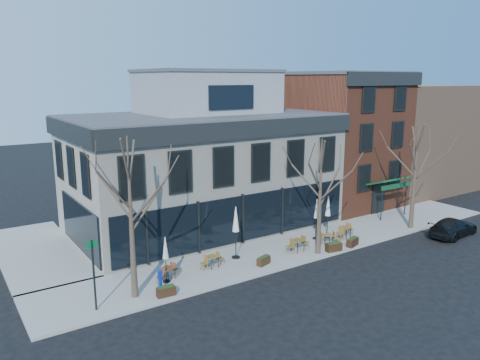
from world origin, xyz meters
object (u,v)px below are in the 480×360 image
parked_sedan (453,227)px  call_box (160,280)px  cafe_set_0 (168,272)px  umbrella_0 (165,250)px

parked_sedan → call_box: bearing=76.3°
parked_sedan → cafe_set_0: (-19.54, 4.04, -0.06)m
call_box → cafe_set_0: 1.49m
cafe_set_0 → call_box: bearing=-130.2°
cafe_set_0 → umbrella_0: size_ratio=0.64×
call_box → cafe_set_0: (0.95, 1.12, -0.25)m
umbrella_0 → parked_sedan: bearing=-11.1°
cafe_set_0 → umbrella_0: umbrella_0 is taller
umbrella_0 → call_box: bearing=-128.9°
call_box → cafe_set_0: bearing=49.8°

